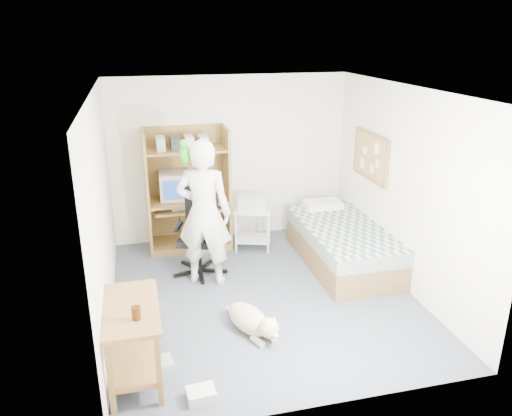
# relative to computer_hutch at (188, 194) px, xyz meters

# --- Properties ---
(floor) EXTENTS (4.00, 4.00, 0.00)m
(floor) POSITION_rel_computer_hutch_xyz_m (0.70, -1.74, -0.82)
(floor) COLOR #464F60
(floor) RESTS_ON ground
(wall_back) EXTENTS (3.60, 0.02, 2.50)m
(wall_back) POSITION_rel_computer_hutch_xyz_m (0.70, 0.26, 0.43)
(wall_back) COLOR white
(wall_back) RESTS_ON floor
(wall_right) EXTENTS (0.02, 4.00, 2.50)m
(wall_right) POSITION_rel_computer_hutch_xyz_m (2.50, -1.74, 0.43)
(wall_right) COLOR white
(wall_right) RESTS_ON floor
(wall_left) EXTENTS (0.02, 4.00, 2.50)m
(wall_left) POSITION_rel_computer_hutch_xyz_m (-1.10, -1.74, 0.43)
(wall_left) COLOR white
(wall_left) RESTS_ON floor
(ceiling) EXTENTS (3.60, 4.00, 0.02)m
(ceiling) POSITION_rel_computer_hutch_xyz_m (0.70, -1.74, 1.68)
(ceiling) COLOR white
(ceiling) RESTS_ON wall_back
(computer_hutch) EXTENTS (1.20, 0.63, 1.80)m
(computer_hutch) POSITION_rel_computer_hutch_xyz_m (0.00, 0.00, 0.00)
(computer_hutch) COLOR brown
(computer_hutch) RESTS_ON floor
(bed) EXTENTS (1.02, 2.02, 0.66)m
(bed) POSITION_rel_computer_hutch_xyz_m (2.00, -1.12, -0.53)
(bed) COLOR brown
(bed) RESTS_ON floor
(side_desk) EXTENTS (0.50, 1.00, 0.75)m
(side_desk) POSITION_rel_computer_hutch_xyz_m (-0.85, -2.94, -0.33)
(side_desk) COLOR brown
(side_desk) RESTS_ON floor
(corkboard) EXTENTS (0.04, 0.94, 0.66)m
(corkboard) POSITION_rel_computer_hutch_xyz_m (2.47, -0.84, 0.63)
(corkboard) COLOR olive
(corkboard) RESTS_ON wall_right
(office_chair) EXTENTS (0.65, 0.66, 1.14)m
(office_chair) POSITION_rel_computer_hutch_xyz_m (0.05, -0.90, -0.41)
(office_chair) COLOR black
(office_chair) RESTS_ON floor
(person) EXTENTS (0.81, 0.67, 1.89)m
(person) POSITION_rel_computer_hutch_xyz_m (0.07, -1.20, 0.13)
(person) COLOR white
(person) RESTS_ON floor
(parrot) EXTENTS (0.14, 0.24, 0.38)m
(parrot) POSITION_rel_computer_hutch_xyz_m (-0.13, -1.19, 0.91)
(parrot) COLOR #158A14
(parrot) RESTS_ON person
(dog) EXTENTS (0.52, 0.88, 0.35)m
(dog) POSITION_rel_computer_hutch_xyz_m (0.38, -2.49, -0.67)
(dog) COLOR tan
(dog) RESTS_ON floor
(printer_cart) EXTENTS (0.64, 0.57, 0.64)m
(printer_cart) POSITION_rel_computer_hutch_xyz_m (0.91, -0.34, -0.39)
(printer_cart) COLOR silver
(printer_cart) RESTS_ON floor
(printer) EXTENTS (0.50, 0.43, 0.18)m
(printer) POSITION_rel_computer_hutch_xyz_m (0.91, -0.34, -0.09)
(printer) COLOR #B4B4AF
(printer) RESTS_ON printer_cart
(crt_monitor) EXTENTS (0.44, 0.47, 0.40)m
(crt_monitor) POSITION_rel_computer_hutch_xyz_m (-0.19, 0.01, 0.15)
(crt_monitor) COLOR beige
(crt_monitor) RESTS_ON computer_hutch
(keyboard) EXTENTS (0.46, 0.19, 0.03)m
(keyboard) POSITION_rel_computer_hutch_xyz_m (-0.04, -0.16, -0.15)
(keyboard) COLOR beige
(keyboard) RESTS_ON computer_hutch
(pencil_cup) EXTENTS (0.08, 0.08, 0.12)m
(pencil_cup) POSITION_rel_computer_hutch_xyz_m (0.39, -0.09, -0.00)
(pencil_cup) COLOR gold
(pencil_cup) RESTS_ON computer_hutch
(drink_glass) EXTENTS (0.08, 0.08, 0.12)m
(drink_glass) POSITION_rel_computer_hutch_xyz_m (-0.80, -3.16, -0.01)
(drink_glass) COLOR #3B1A09
(drink_glass) RESTS_ON side_desk
(floor_box_a) EXTENTS (0.26, 0.22, 0.10)m
(floor_box_a) POSITION_rel_computer_hutch_xyz_m (-0.30, -3.40, -0.77)
(floor_box_a) COLOR white
(floor_box_a) RESTS_ON floor
(floor_box_b) EXTENTS (0.22, 0.25, 0.08)m
(floor_box_b) POSITION_rel_computer_hutch_xyz_m (-0.60, -2.87, -0.78)
(floor_box_b) COLOR #A7A8A3
(floor_box_b) RESTS_ON floor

